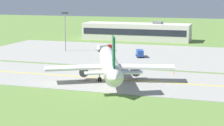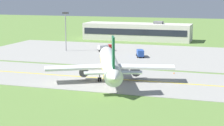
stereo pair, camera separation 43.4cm
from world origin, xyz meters
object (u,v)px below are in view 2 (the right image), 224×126
Objects in this scene: airplane_lead at (110,64)px; service_truck_fuel at (105,47)px; service_truck_baggage at (140,53)px; apron_light_mast at (66,26)px.

service_truck_fuel is at bearing 109.99° from airplane_lead.
airplane_lead reaches higher than service_truck_baggage.
airplane_lead is at bearing -70.01° from service_truck_fuel.
apron_light_mast is (-31.05, 42.45, 5.19)m from airplane_lead.
service_truck_baggage is (-1.07, 37.18, -2.60)m from airplane_lead.
airplane_lead is at bearing -88.36° from service_truck_baggage.
airplane_lead is 37.29m from service_truck_baggage.
airplane_lead is 2.60× the size of apron_light_mast.
service_truck_fuel is (-16.86, 46.35, -2.60)m from airplane_lead.
apron_light_mast is at bearing -164.61° from service_truck_fuel.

